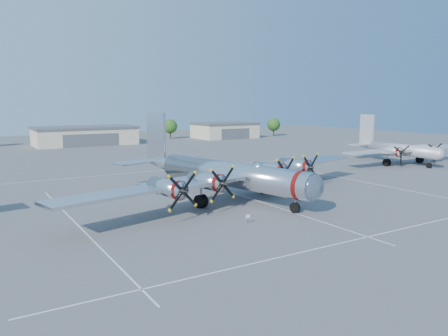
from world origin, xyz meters
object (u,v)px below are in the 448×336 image
hangar_east (225,130)px  tree_east (170,126)px  main_bomber_b29 (223,197)px  info_placard (248,217)px  hangar_center (85,135)px  twin_engine_east (398,164)px  tree_far_east (274,125)px

hangar_east → tree_east: (-18.00, 6.04, 1.51)m
main_bomber_b29 → info_placard: size_ratio=50.92×
hangar_east → main_bomber_b29: (-50.69, -82.49, -2.71)m
tree_east → hangar_center: bearing=-168.6°
hangar_center → twin_engine_east: hangar_center is taller
tree_far_east → twin_engine_east: (-23.76, -71.86, -4.22)m
hangar_east → tree_east: tree_east is taller
hangar_east → twin_engine_east: hangar_east is taller
main_bomber_b29 → hangar_center: bearing=74.4°
tree_east → info_placard: 107.21m
tree_far_east → info_placard: bearing=-129.0°
hangar_east → info_placard: size_ratio=21.44×
tree_far_east → info_placard: tree_far_east is taller
hangar_center → tree_east: size_ratio=4.31×
info_placard → hangar_center: bearing=88.7°
tree_east → twin_engine_east: bearing=-79.9°
twin_engine_east → tree_far_east: bearing=74.7°
hangar_center → info_placard: (-6.96, -94.54, -2.04)m
main_bomber_b29 → info_placard: 12.81m
tree_east → main_bomber_b29: (-32.69, -88.52, -4.22)m
hangar_center → main_bomber_b29: 82.57m
tree_east → tree_far_east: 38.83m
info_placard → twin_engine_east: bearing=25.0°
tree_far_east → main_bomber_b29: 107.23m
tree_east → twin_engine_east: (14.24, -79.86, -4.22)m
tree_east → tree_far_east: bearing=-11.9°
hangar_east → twin_engine_east: size_ratio=0.67×
main_bomber_b29 → twin_engine_east: bearing=-3.3°
hangar_center → main_bomber_b29: (-2.69, -82.49, -2.71)m
info_placard → tree_far_east: bearing=53.9°
tree_east → main_bomber_b29: size_ratio=0.14×
info_placard → main_bomber_b29: bearing=73.4°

